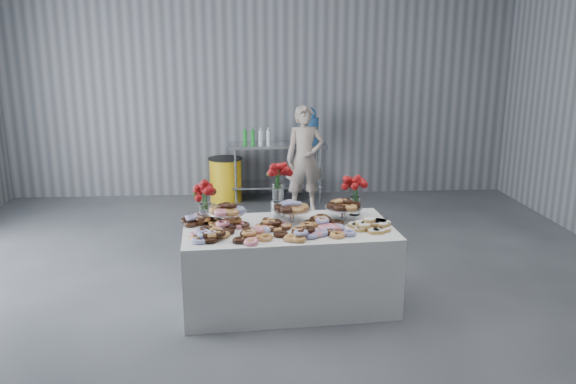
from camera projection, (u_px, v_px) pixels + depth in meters
name	position (u px, v px, depth m)	size (l,w,h in m)	color
ground	(275.00, 321.00, 4.94)	(9.00, 9.00, 0.00)	#35373C
room_walls	(237.00, 7.00, 4.33)	(8.04, 9.04, 4.02)	slate
display_table	(288.00, 265.00, 5.21)	(1.90, 1.00, 0.75)	silver
prep_table	(277.00, 161.00, 8.76)	(1.50, 0.60, 0.90)	silver
donut_mounds	(289.00, 224.00, 5.06)	(1.80, 0.80, 0.09)	tan
cake_stand_left	(227.00, 210.00, 5.15)	(0.36, 0.36, 0.17)	silver
cake_stand_mid	(291.00, 208.00, 5.23)	(0.36, 0.36, 0.17)	silver
cake_stand_right	(344.00, 206.00, 5.30)	(0.36, 0.36, 0.17)	silver
danish_pile	(373.00, 223.00, 5.06)	(0.48, 0.48, 0.11)	white
bouquet_left	(204.00, 192.00, 5.18)	(0.26, 0.26, 0.42)	white
bouquet_right	(355.00, 185.00, 5.43)	(0.26, 0.26, 0.42)	white
bouquet_center	(278.00, 178.00, 5.35)	(0.26, 0.26, 0.57)	silver
water_jug	(310.00, 127.00, 8.66)	(0.28, 0.28, 0.55)	#3A7BC7
drink_bottles	(257.00, 136.00, 8.54)	(0.54, 0.08, 0.27)	#268C33
person	(305.00, 159.00, 8.16)	(0.56, 0.37, 1.55)	#CC8C93
trash_barrel	(226.00, 179.00, 8.77)	(0.53, 0.53, 0.68)	gold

